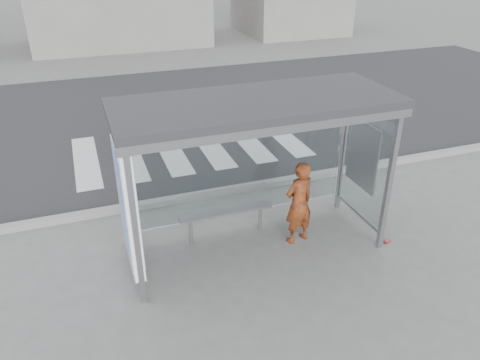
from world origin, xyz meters
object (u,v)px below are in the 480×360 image
Objects in this scene: bench at (226,211)px; soda_can at (387,242)px; bus_shelter at (232,141)px; person at (299,203)px.

soda_can is (2.55, -1.17, -0.48)m from bench.
bus_shelter is at bearing -92.63° from bench.
bus_shelter is 3.31m from soda_can.
person reaches higher than bench.
person is 0.91× the size of bench.
person is at bearing -5.40° from bus_shelter.
soda_can is (1.44, -0.62, -0.72)m from person.
person is at bearing -26.31° from bench.
bus_shelter is at bearing -18.04° from person.
bus_shelter is 2.84× the size of person.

